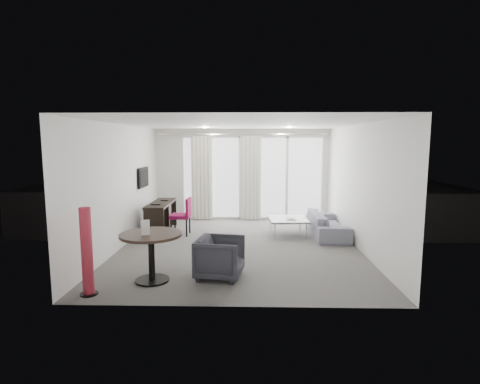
{
  "coord_description": "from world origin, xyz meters",
  "views": [
    {
      "loc": [
        0.21,
        -7.84,
        2.22
      ],
      "look_at": [
        0.0,
        0.6,
        1.1
      ],
      "focal_mm": 28.0,
      "sensor_mm": 36.0,
      "label": 1
    }
  ],
  "objects_px": {
    "rattan_chair_a": "(283,199)",
    "red_lamp": "(87,252)",
    "coffee_table": "(288,227)",
    "rattan_chair_b": "(292,196)",
    "tub_armchair": "(220,257)",
    "round_table": "(152,257)",
    "desk": "(161,217)",
    "desk_chair": "(180,216)",
    "sofa": "(327,224)"
  },
  "relations": [
    {
      "from": "desk_chair",
      "to": "rattan_chair_a",
      "type": "bearing_deg",
      "value": 52.82
    },
    {
      "from": "rattan_chair_b",
      "to": "desk_chair",
      "type": "bearing_deg",
      "value": -114.11
    },
    {
      "from": "tub_armchair",
      "to": "rattan_chair_a",
      "type": "height_order",
      "value": "rattan_chair_a"
    },
    {
      "from": "rattan_chair_a",
      "to": "rattan_chair_b",
      "type": "relative_size",
      "value": 0.84
    },
    {
      "from": "desk",
      "to": "red_lamp",
      "type": "height_order",
      "value": "red_lamp"
    },
    {
      "from": "desk",
      "to": "desk_chair",
      "type": "bearing_deg",
      "value": -30.42
    },
    {
      "from": "desk",
      "to": "round_table",
      "type": "bearing_deg",
      "value": -79.32
    },
    {
      "from": "desk_chair",
      "to": "round_table",
      "type": "height_order",
      "value": "desk_chair"
    },
    {
      "from": "red_lamp",
      "to": "rattan_chair_a",
      "type": "bearing_deg",
      "value": 63.44
    },
    {
      "from": "red_lamp",
      "to": "tub_armchair",
      "type": "relative_size",
      "value": 1.74
    },
    {
      "from": "desk",
      "to": "coffee_table",
      "type": "height_order",
      "value": "desk"
    },
    {
      "from": "round_table",
      "to": "sofa",
      "type": "bearing_deg",
      "value": 41.73
    },
    {
      "from": "tub_armchair",
      "to": "sofa",
      "type": "height_order",
      "value": "tub_armchair"
    },
    {
      "from": "round_table",
      "to": "red_lamp",
      "type": "relative_size",
      "value": 0.76
    },
    {
      "from": "tub_armchair",
      "to": "desk",
      "type": "bearing_deg",
      "value": 37.51
    },
    {
      "from": "rattan_chair_a",
      "to": "red_lamp",
      "type": "bearing_deg",
      "value": -109.1
    },
    {
      "from": "desk",
      "to": "sofa",
      "type": "bearing_deg",
      "value": -4.07
    },
    {
      "from": "red_lamp",
      "to": "sofa",
      "type": "distance_m",
      "value": 5.59
    },
    {
      "from": "desk_chair",
      "to": "rattan_chair_a",
      "type": "relative_size",
      "value": 1.18
    },
    {
      "from": "sofa",
      "to": "desk_chair",
      "type": "bearing_deg",
      "value": 90.45
    },
    {
      "from": "coffee_table",
      "to": "sofa",
      "type": "relative_size",
      "value": 0.47
    },
    {
      "from": "desk_chair",
      "to": "red_lamp",
      "type": "relative_size",
      "value": 0.69
    },
    {
      "from": "desk",
      "to": "rattan_chair_a",
      "type": "height_order",
      "value": "rattan_chair_a"
    },
    {
      "from": "desk",
      "to": "desk_chair",
      "type": "relative_size",
      "value": 1.74
    },
    {
      "from": "desk_chair",
      "to": "red_lamp",
      "type": "height_order",
      "value": "red_lamp"
    },
    {
      "from": "red_lamp",
      "to": "tub_armchair",
      "type": "distance_m",
      "value": 2.05
    },
    {
      "from": "desk_chair",
      "to": "sofa",
      "type": "distance_m",
      "value": 3.54
    },
    {
      "from": "tub_armchair",
      "to": "rattan_chair_a",
      "type": "xyz_separation_m",
      "value": [
        1.58,
        6.16,
        0.04
      ]
    },
    {
      "from": "round_table",
      "to": "coffee_table",
      "type": "relative_size",
      "value": 1.1
    },
    {
      "from": "round_table",
      "to": "rattan_chair_b",
      "type": "bearing_deg",
      "value": 65.74
    },
    {
      "from": "round_table",
      "to": "rattan_chair_b",
      "type": "xyz_separation_m",
      "value": [
        2.98,
        6.61,
        0.06
      ]
    },
    {
      "from": "red_lamp",
      "to": "coffee_table",
      "type": "xyz_separation_m",
      "value": [
        3.29,
        3.66,
        -0.45
      ]
    },
    {
      "from": "desk",
      "to": "round_table",
      "type": "xyz_separation_m",
      "value": [
        0.63,
        -3.36,
        0.03
      ]
    },
    {
      "from": "desk",
      "to": "coffee_table",
      "type": "bearing_deg",
      "value": -4.84
    },
    {
      "from": "rattan_chair_a",
      "to": "coffee_table",
      "type": "bearing_deg",
      "value": -85.37
    },
    {
      "from": "desk_chair",
      "to": "rattan_chair_b",
      "type": "bearing_deg",
      "value": 51.9
    },
    {
      "from": "desk",
      "to": "desk_chair",
      "type": "distance_m",
      "value": 0.63
    },
    {
      "from": "coffee_table",
      "to": "tub_armchair",
      "type": "bearing_deg",
      "value": -116.01
    },
    {
      "from": "coffee_table",
      "to": "rattan_chair_b",
      "type": "xyz_separation_m",
      "value": [
        0.48,
        3.51,
        0.25
      ]
    },
    {
      "from": "desk",
      "to": "sofa",
      "type": "relative_size",
      "value": 0.83
    },
    {
      "from": "sofa",
      "to": "red_lamp",
      "type": "bearing_deg",
      "value": 130.62
    },
    {
      "from": "tub_armchair",
      "to": "coffee_table",
      "type": "height_order",
      "value": "tub_armchair"
    },
    {
      "from": "rattan_chair_a",
      "to": "sofa",
      "type": "bearing_deg",
      "value": -69.15
    },
    {
      "from": "desk_chair",
      "to": "rattan_chair_a",
      "type": "distance_m",
      "value": 4.3
    },
    {
      "from": "tub_armchair",
      "to": "rattan_chair_b",
      "type": "relative_size",
      "value": 0.82
    },
    {
      "from": "sofa",
      "to": "rattan_chair_b",
      "type": "relative_size",
      "value": 2.08
    },
    {
      "from": "round_table",
      "to": "rattan_chair_b",
      "type": "distance_m",
      "value": 7.25
    },
    {
      "from": "desk",
      "to": "rattan_chair_a",
      "type": "relative_size",
      "value": 2.05
    },
    {
      "from": "sofa",
      "to": "rattan_chair_a",
      "type": "relative_size",
      "value": 2.47
    },
    {
      "from": "rattan_chair_a",
      "to": "rattan_chair_b",
      "type": "height_order",
      "value": "rattan_chair_b"
    }
  ]
}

